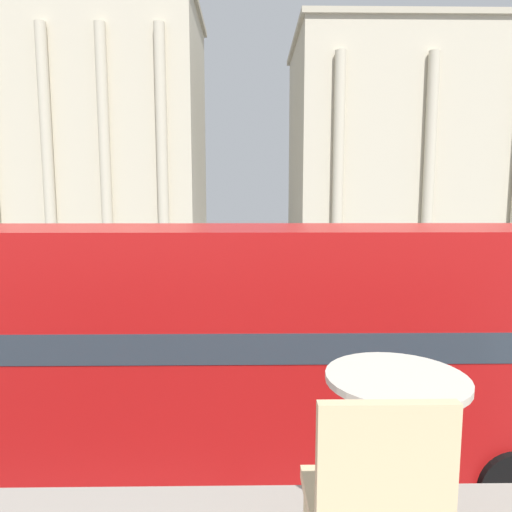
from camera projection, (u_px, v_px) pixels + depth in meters
name	position (u px, v px, depth m)	size (l,w,h in m)	color
double_decker_bus	(234.00, 340.00, 7.62)	(11.06, 2.66, 4.27)	black
cafe_dining_table	(395.00, 419.00, 1.95)	(0.60, 0.60, 0.73)	#2D2D30
cafe_chair_0	(374.00, 506.00, 1.43)	(0.40, 0.40, 0.91)	#D1B789
plaza_building_left	(76.00, 131.00, 43.01)	(23.78, 13.60, 22.27)	beige
plaza_building_right	(439.00, 145.00, 44.98)	(29.09, 15.30, 20.05)	beige
traffic_light_near	(230.00, 278.00, 14.01)	(0.42, 0.24, 3.52)	black
traffic_light_mid	(200.00, 256.00, 20.54)	(0.42, 0.24, 3.28)	black
pedestrian_grey	(235.00, 277.00, 21.74)	(0.32, 0.32, 1.77)	#282B33
pedestrian_yellow	(340.00, 264.00, 26.14)	(0.32, 0.32, 1.77)	#282B33
pedestrian_black	(138.00, 274.00, 22.83)	(0.32, 0.32, 1.72)	#282B33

